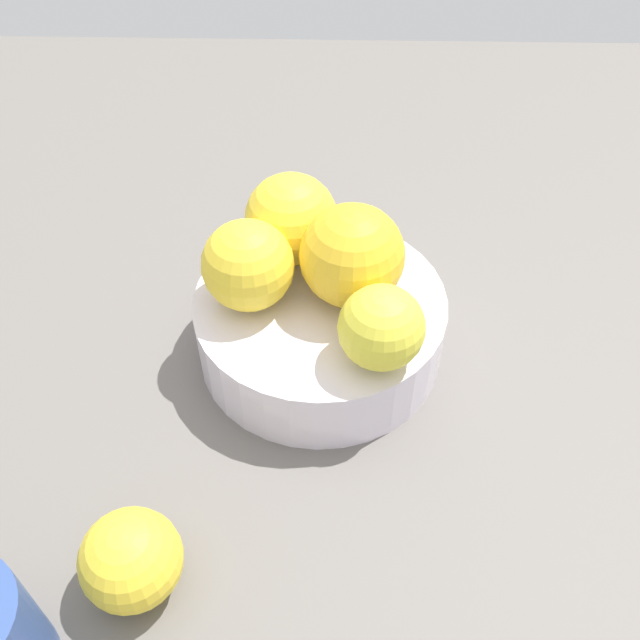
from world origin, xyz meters
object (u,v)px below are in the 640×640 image
Objects in this scene: orange_in_bowl_1 at (291,219)px; orange_in_bowl_2 at (381,328)px; orange_in_bowl_0 at (248,265)px; orange_loose_0 at (131,560)px; orange_in_bowl_3 at (352,256)px; fruit_bowl at (320,326)px.

orange_in_bowl_1 is 12.63cm from orange_in_bowl_2.
orange_in_bowl_2 is (-5.62, -9.59, -0.41)cm from orange_in_bowl_0.
orange_in_bowl_2 is at bearing -46.90° from orange_loose_0.
fruit_bowl is at bearing 107.02° from orange_in_bowl_3.
fruit_bowl is 7.30cm from orange_in_bowl_3.
orange_loose_0 is at bearing 164.16° from orange_in_bowl_0.
orange_loose_0 is at bearing 161.09° from orange_in_bowl_1.
orange_in_bowl_3 reaches higher than orange_loose_0.
fruit_bowl is at bearing -155.36° from orange_in_bowl_1.
orange_in_bowl_0 is (0.08, 5.28, 6.42)cm from fruit_bowl.
orange_in_bowl_1 is at bearing 31.95° from orange_in_bowl_2.
orange_in_bowl_1 reaches higher than orange_loose_0.
orange_in_bowl_0 is 0.88× the size of orange_in_bowl_3.
fruit_bowl is at bearing -90.82° from orange_in_bowl_0.
orange_in_bowl_3 is (0.71, -2.32, 6.89)cm from fruit_bowl.
orange_in_bowl_2 is 0.96× the size of orange_loose_0.
orange_in_bowl_1 reaches higher than fruit_bowl.
orange_in_bowl_3 reaches higher than orange_in_bowl_1.
fruit_bowl is 3.10× the size of orange_loose_0.
orange_in_bowl_2 is at bearing -120.40° from orange_in_bowl_0.
orange_in_bowl_3 reaches higher than orange_in_bowl_2.
fruit_bowl is 8.71cm from orange_in_bowl_1.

